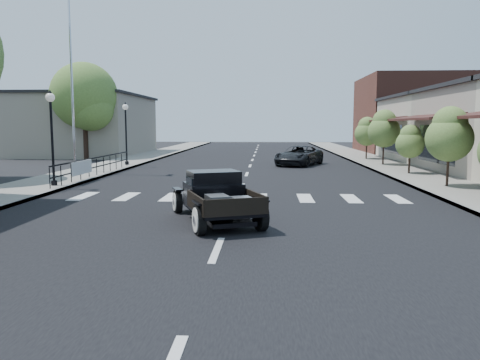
{
  "coord_description": "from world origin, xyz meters",
  "views": [
    {
      "loc": [
        1.01,
        -12.4,
        2.59
      ],
      "look_at": [
        0.25,
        1.07,
        1.0
      ],
      "focal_mm": 35.0,
      "sensor_mm": 36.0,
      "label": 1
    }
  ],
  "objects": [
    {
      "name": "ground",
      "position": [
        0.0,
        0.0,
        0.0
      ],
      "size": [
        120.0,
        120.0,
        0.0
      ],
      "primitive_type": "plane",
      "color": "black",
      "rests_on": "ground"
    },
    {
      "name": "hotrod_pickup",
      "position": [
        -0.34,
        -0.11,
        0.7
      ],
      "size": [
        3.22,
        4.44,
        1.4
      ],
      "primitive_type": null,
      "rotation": [
        0.0,
        0.0,
        0.37
      ],
      "color": "black",
      "rests_on": "ground"
    },
    {
      "name": "storefront_far",
      "position": [
        15.0,
        22.0,
        2.25
      ],
      "size": [
        10.0,
        9.0,
        4.5
      ],
      "primitive_type": "cube",
      "color": "beige",
      "rests_on": "ground"
    },
    {
      "name": "sidewalk_left",
      "position": [
        -8.5,
        15.0,
        0.07
      ],
      "size": [
        3.0,
        80.0,
        0.15
      ],
      "primitive_type": "cube",
      "color": "gray",
      "rests_on": "ground"
    },
    {
      "name": "road_markings",
      "position": [
        0.0,
        10.0,
        0.0
      ],
      "size": [
        12.0,
        60.0,
        0.06
      ],
      "primitive_type": null,
      "color": "silver",
      "rests_on": "ground"
    },
    {
      "name": "flagpole",
      "position": [
        -9.2,
        12.0,
        5.72
      ],
      "size": [
        0.12,
        0.12,
        11.14
      ],
      "primitive_type": "cylinder",
      "color": "silver",
      "rests_on": "sidewalk_left"
    },
    {
      "name": "small_tree_c",
      "position": [
        8.3,
        11.79,
        1.34
      ],
      "size": [
        1.42,
        1.42,
        2.37
      ],
      "primitive_type": null,
      "color": "#567334",
      "rests_on": "sidewalk_right"
    },
    {
      "name": "second_car",
      "position": [
        3.11,
        17.68,
        0.62
      ],
      "size": [
        3.7,
        4.95,
        1.25
      ],
      "primitive_type": "imported",
      "rotation": [
        0.0,
        0.0,
        -0.41
      ],
      "color": "black",
      "rests_on": "ground"
    },
    {
      "name": "big_tree_far",
      "position": [
        -12.5,
        22.0,
        3.6
      ],
      "size": [
        4.9,
        4.9,
        7.2
      ],
      "primitive_type": null,
      "color": "#527432",
      "rests_on": "ground"
    },
    {
      "name": "small_tree_b",
      "position": [
        8.3,
        6.72,
        1.68
      ],
      "size": [
        1.84,
        1.84,
        3.07
      ],
      "primitive_type": null,
      "color": "#567334",
      "rests_on": "sidewalk_right"
    },
    {
      "name": "far_building_right",
      "position": [
        15.5,
        32.0,
        3.5
      ],
      "size": [
        11.0,
        10.0,
        7.0
      ],
      "primitive_type": "cube",
      "color": "brown",
      "rests_on": "ground"
    },
    {
      "name": "railing",
      "position": [
        -7.3,
        10.0,
        0.65
      ],
      "size": [
        0.08,
        10.0,
        1.0
      ],
      "primitive_type": null,
      "color": "black",
      "rests_on": "sidewalk_left"
    },
    {
      "name": "lamp_post_c",
      "position": [
        -7.6,
        16.0,
        2.07
      ],
      "size": [
        0.36,
        0.36,
        3.83
      ],
      "primitive_type": null,
      "color": "black",
      "rests_on": "sidewalk_left"
    },
    {
      "name": "small_tree_d",
      "position": [
        8.3,
        17.16,
        1.79
      ],
      "size": [
        1.96,
        1.96,
        3.27
      ],
      "primitive_type": null,
      "color": "#567334",
      "rests_on": "sidewalk_right"
    },
    {
      "name": "low_building_left",
      "position": [
        -15.0,
        28.0,
        2.5
      ],
      "size": [
        10.0,
        12.0,
        5.0
      ],
      "primitive_type": "cube",
      "color": "gray",
      "rests_on": "ground"
    },
    {
      "name": "lamp_post_b",
      "position": [
        -7.6,
        6.0,
        2.07
      ],
      "size": [
        0.36,
        0.36,
        3.83
      ],
      "primitive_type": null,
      "color": "black",
      "rests_on": "sidewalk_left"
    },
    {
      "name": "road",
      "position": [
        0.0,
        15.0,
        0.01
      ],
      "size": [
        14.0,
        80.0,
        0.02
      ],
      "primitive_type": "cube",
      "color": "black",
      "rests_on": "ground"
    },
    {
      "name": "banner",
      "position": [
        -7.22,
        8.0,
        0.45
      ],
      "size": [
        0.04,
        2.2,
        0.6
      ],
      "primitive_type": null,
      "color": "silver",
      "rests_on": "sidewalk_left"
    },
    {
      "name": "sidewalk_right",
      "position": [
        8.5,
        15.0,
        0.07
      ],
      "size": [
        3.0,
        80.0,
        0.15
      ],
      "primitive_type": "cube",
      "color": "gray",
      "rests_on": "ground"
    },
    {
      "name": "small_tree_e",
      "position": [
        8.3,
        22.1,
        1.61
      ],
      "size": [
        1.75,
        1.75,
        2.91
      ],
      "primitive_type": null,
      "color": "#567334",
      "rests_on": "sidewalk_right"
    }
  ]
}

